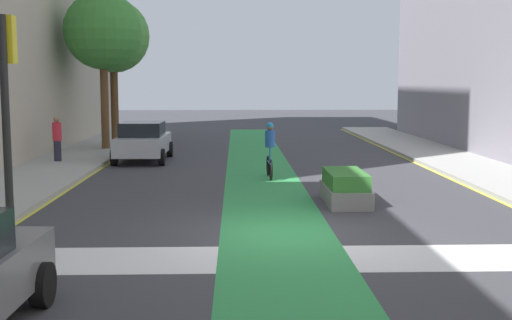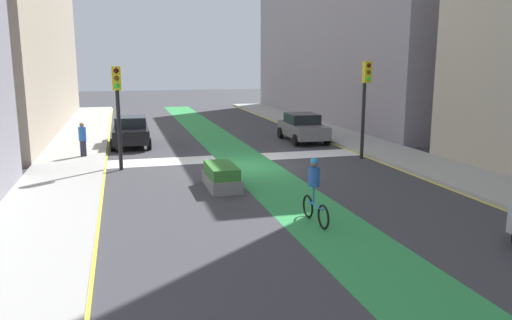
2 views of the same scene
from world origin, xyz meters
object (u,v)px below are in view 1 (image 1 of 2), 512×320
traffic_signal_near_left (6,84)px  car_silver_left_far (143,141)px  pedestrian_sidewalk_left_a (57,138)px  cyclist_in_lane (270,149)px  street_tree_near (103,32)px  street_tree_far (113,37)px  median_planter (345,188)px

traffic_signal_near_left → car_silver_left_far: (0.85, 13.08, -2.33)m
traffic_signal_near_left → pedestrian_sidewalk_left_a: traffic_signal_near_left is taller
cyclist_in_lane → pedestrian_sidewalk_left_a: bearing=154.5°
cyclist_in_lane → street_tree_near: bearing=129.4°
street_tree_far → traffic_signal_near_left: bearing=-86.2°
pedestrian_sidewalk_left_a → street_tree_near: bearing=79.4°
street_tree_near → median_planter: bearing=-56.2°
pedestrian_sidewalk_left_a → median_planter: bearing=-40.7°
pedestrian_sidewalk_left_a → street_tree_far: 7.83m
street_tree_far → median_planter: bearing=-59.7°
cyclist_in_lane → pedestrian_sidewalk_left_a: 8.78m
traffic_signal_near_left → street_tree_near: bearing=94.6°
traffic_signal_near_left → median_planter: bearing=25.9°
pedestrian_sidewalk_left_a → street_tree_far: bearing=81.0°
traffic_signal_near_left → median_planter: traffic_signal_near_left is taller
cyclist_in_lane → median_planter: (1.75, -4.54, -0.57)m
median_planter → street_tree_far: bearing=120.3°
cyclist_in_lane → street_tree_far: size_ratio=0.27×
car_silver_left_far → street_tree_far: (-2.07, 5.34, 4.46)m
pedestrian_sidewalk_left_a → median_planter: pedestrian_sidewalk_left_a is taller
car_silver_left_far → street_tree_far: bearing=111.2°
car_silver_left_far → pedestrian_sidewalk_left_a: (-3.10, -1.15, 0.22)m
pedestrian_sidewalk_left_a → street_tree_near: size_ratio=0.24×
car_silver_left_far → street_tree_far: 7.26m
cyclist_in_lane → median_planter: cyclist_in_lane is taller
cyclist_in_lane → pedestrian_sidewalk_left_a: size_ratio=1.09×
traffic_signal_near_left → median_planter: size_ratio=1.92×
traffic_signal_near_left → car_silver_left_far: 13.31m
car_silver_left_far → street_tree_near: bearing=121.2°
traffic_signal_near_left → street_tree_near: (-1.36, 16.72, 2.25)m
car_silver_left_far → traffic_signal_near_left: bearing=-93.7°
street_tree_near → car_silver_left_far: bearing=-58.8°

